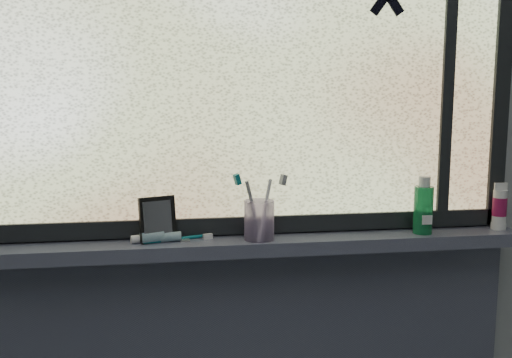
{
  "coord_description": "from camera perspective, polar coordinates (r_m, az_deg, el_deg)",
  "views": [
    {
      "loc": [
        -0.23,
        -0.35,
        1.43
      ],
      "look_at": [
        -0.02,
        1.05,
        1.22
      ],
      "focal_mm": 40.0,
      "sensor_mm": 36.0,
      "label": 1
    }
  ],
  "objects": [
    {
      "name": "vanity_mirror",
      "position": [
        1.63,
        -9.8,
        -3.99
      ],
      "size": [
        0.11,
        0.08,
        0.13
      ],
      "primitive_type": "cube",
      "rotation": [
        0.0,
        0.0,
        0.34
      ],
      "color": "black",
      "rests_on": "windowsill"
    },
    {
      "name": "toothbrush_cup",
      "position": [
        1.63,
        0.32,
        -4.13
      ],
      "size": [
        0.11,
        0.11,
        0.11
      ],
      "primitive_type": "cylinder",
      "rotation": [
        0.0,
        0.0,
        0.29
      ],
      "color": "#C5A8DE",
      "rests_on": "windowsill"
    },
    {
      "name": "windowsill",
      "position": [
        1.66,
        -0.35,
        -6.61
      ],
      "size": [
        1.62,
        0.14,
        0.04
      ],
      "primitive_type": "cube",
      "color": "#4C4F65",
      "rests_on": "wall_back"
    },
    {
      "name": "toothbrush_lying",
      "position": [
        1.64,
        -8.26,
        -5.9
      ],
      "size": [
        0.21,
        0.08,
        0.01
      ],
      "primitive_type": null,
      "rotation": [
        0.0,
        0.0,
        0.31
      ],
      "color": "#0D6D77",
      "rests_on": "windowsill"
    },
    {
      "name": "frame_bottom",
      "position": [
        1.69,
        -0.59,
        -4.56
      ],
      "size": [
        1.6,
        0.03,
        0.05
      ],
      "primitive_type": "cube",
      "color": "black",
      "rests_on": "windowsill"
    },
    {
      "name": "wall_back",
      "position": [
        1.69,
        -0.73,
        2.29
      ],
      "size": [
        3.0,
        0.01,
        2.5
      ],
      "primitive_type": "cube",
      "color": "#9EA3A8",
      "rests_on": "ground"
    },
    {
      "name": "frame_right",
      "position": [
        1.92,
        23.38,
        10.73
      ],
      "size": [
        0.05,
        0.03,
        1.1
      ],
      "primitive_type": "cube",
      "color": "black",
      "rests_on": "wall_back"
    },
    {
      "name": "cream_tube",
      "position": [
        1.9,
        23.19,
        -2.36
      ],
      "size": [
        0.05,
        0.05,
        0.1
      ],
      "primitive_type": "cylinder",
      "rotation": [
        0.0,
        0.0,
        -0.31
      ],
      "color": "silver",
      "rests_on": "windowsill"
    },
    {
      "name": "mouthwash_bottle",
      "position": [
        1.76,
        16.4,
        -2.52
      ],
      "size": [
        0.07,
        0.07,
        0.14
      ],
      "primitive_type": "cylinder",
      "rotation": [
        0.0,
        0.0,
        -0.31
      ],
      "color": "#1B8D4C",
      "rests_on": "windowsill"
    },
    {
      "name": "window_pane",
      "position": [
        1.66,
        -0.63,
        11.88
      ],
      "size": [
        1.5,
        0.01,
        1.0
      ],
      "primitive_type": "cube",
      "color": "silver",
      "rests_on": "wall_back"
    },
    {
      "name": "toothpaste_tube",
      "position": [
        1.63,
        -9.61,
        -5.66
      ],
      "size": [
        0.2,
        0.09,
        0.04
      ],
      "primitive_type": null,
      "rotation": [
        0.0,
        0.0,
        0.24
      ],
      "color": "silver",
      "rests_on": "windowsill"
    },
    {
      "name": "frame_mullion",
      "position": [
        1.84,
        18.65,
        11.11
      ],
      "size": [
        0.03,
        0.03,
        1.0
      ],
      "primitive_type": "cube",
      "color": "black",
      "rests_on": "wall_back"
    }
  ]
}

